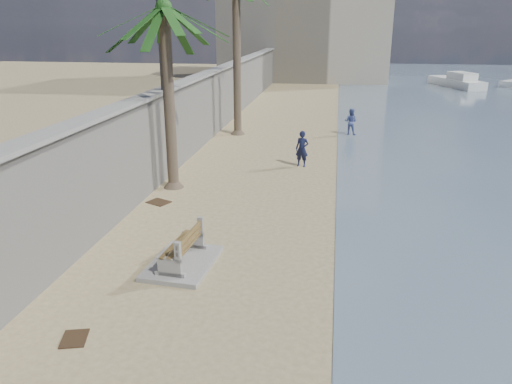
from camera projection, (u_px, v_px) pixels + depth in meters
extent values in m
plane|color=tan|center=(223.00, 375.00, 9.22)|extent=(140.00, 140.00, 0.00)
cube|color=gray|center=(210.00, 105.00, 28.12)|extent=(0.45, 70.00, 3.50)
cube|color=gray|center=(209.00, 72.00, 27.54)|extent=(0.80, 70.00, 0.12)
cube|color=#B7AA93|center=(306.00, 14.00, 55.84)|extent=(18.00, 12.00, 14.00)
cube|color=gray|center=(183.00, 263.00, 13.39)|extent=(1.77, 2.45, 0.13)
cylinder|color=brown|center=(169.00, 102.00, 18.63)|extent=(0.42, 0.42, 6.69)
cylinder|color=brown|center=(237.00, 60.00, 27.67)|extent=(0.44, 0.44, 8.43)
cylinder|color=#2D2D33|center=(159.00, 24.00, 19.22)|extent=(0.12, 0.12, 5.00)
imported|color=#121633|center=(302.00, 146.00, 22.28)|extent=(0.75, 0.59, 1.85)
imported|color=#4B599C|center=(351.00, 120.00, 28.67)|extent=(0.95, 0.83, 1.68)
cube|color=#382616|center=(74.00, 339.00, 10.27)|extent=(0.65, 0.74, 0.03)
cube|color=#382616|center=(159.00, 202.00, 18.04)|extent=(0.94, 0.87, 0.03)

